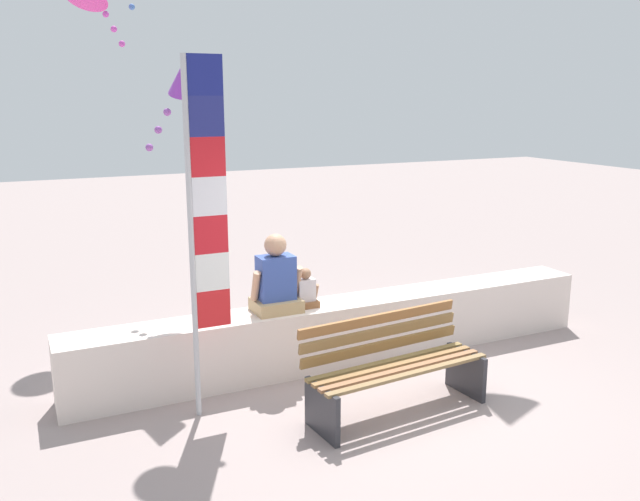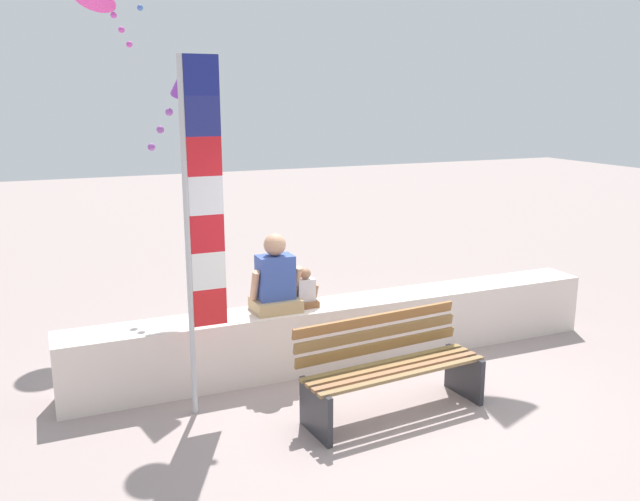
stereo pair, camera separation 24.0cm
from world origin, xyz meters
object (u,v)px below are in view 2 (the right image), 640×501
person_child (305,292)px  flag_banner (199,215)px  kite_purple (186,78)px  park_bench (390,368)px  person_adult (275,281)px

person_child → flag_banner: 1.69m
person_child → kite_purple: 2.55m
park_bench → person_adult: person_adult is taller
person_adult → kite_purple: size_ratio=0.82×
flag_banner → kite_purple: kite_purple is taller
person_child → person_adult: bearing=-179.9°
park_bench → person_adult: 1.53m
person_child → flag_banner: bearing=-155.1°
person_child → flag_banner: (-1.24, -0.57, 1.00)m
person_adult → person_child: bearing=0.1°
park_bench → person_adult: (-0.67, 1.25, 0.59)m
park_bench → kite_purple: bearing=123.1°
person_adult → flag_banner: 1.37m
park_bench → flag_banner: 2.24m
park_bench → kite_purple: (-1.34, 2.05, 2.64)m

